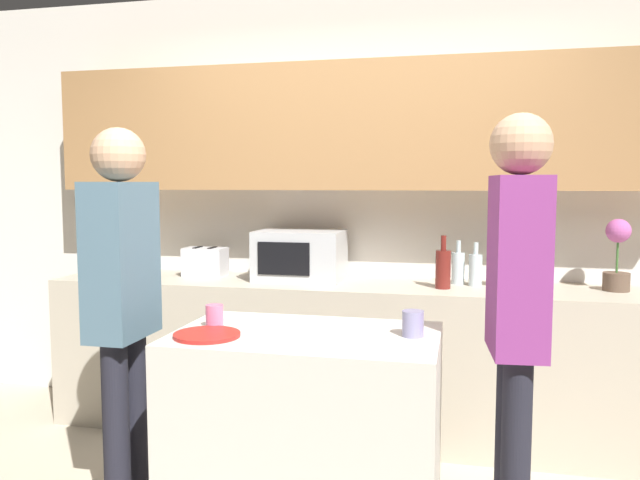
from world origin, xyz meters
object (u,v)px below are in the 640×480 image
at_px(toaster, 205,262).
at_px(person_center, 122,291).
at_px(bottle_4, 515,268).
at_px(cup_0, 215,316).
at_px(bottle_1, 458,267).
at_px(bottle_5, 534,270).
at_px(microwave, 300,255).
at_px(bottle_0, 443,268).
at_px(bottle_2, 475,269).
at_px(bottle_3, 498,268).
at_px(plate_on_island, 207,335).
at_px(potted_plant, 617,255).
at_px(cup_1, 413,324).
at_px(person_left, 517,300).

bearing_deg(toaster, person_center, -82.15).
bearing_deg(bottle_4, cup_0, -136.04).
relative_size(bottle_1, cup_0, 2.71).
height_order(toaster, bottle_5, bottle_5).
xyz_separation_m(microwave, bottle_5, (1.36, -0.01, -0.04)).
distance_m(bottle_0, bottle_2, 0.22).
distance_m(bottle_3, plate_on_island, 1.85).
bearing_deg(plate_on_island, toaster, 113.55).
bearing_deg(plate_on_island, bottle_4, 48.05).
bearing_deg(bottle_3, bottle_0, -155.74).
relative_size(toaster, bottle_3, 0.95).
height_order(potted_plant, bottle_4, potted_plant).
xyz_separation_m(microwave, potted_plant, (1.79, 0.00, 0.05)).
xyz_separation_m(potted_plant, bottle_3, (-0.62, 0.00, -0.09)).
height_order(toaster, bottle_0, bottle_0).
bearing_deg(person_center, bottle_2, 130.50).
distance_m(bottle_3, person_center, 2.06).
distance_m(bottle_5, cup_1, 1.36).
bearing_deg(bottle_0, bottle_2, 35.71).
relative_size(microwave, cup_0, 5.49).
bearing_deg(cup_0, potted_plant, 35.03).
distance_m(bottle_4, person_center, 2.10).
xyz_separation_m(cup_1, person_center, (-1.23, -0.04, 0.09)).
bearing_deg(bottle_0, microwave, 171.22).
bearing_deg(bottle_2, bottle_0, -144.29).
height_order(potted_plant, cup_0, potted_plant).
bearing_deg(bottle_2, person_center, -139.27).
bearing_deg(potted_plant, bottle_3, 179.77).
relative_size(bottle_0, bottle_2, 1.19).
distance_m(potted_plant, plate_on_island, 2.30).
distance_m(cup_1, person_center, 1.23).
height_order(bottle_2, bottle_3, bottle_3).
height_order(bottle_3, person_center, person_center).
distance_m(plate_on_island, cup_0, 0.16).
bearing_deg(toaster, plate_on_island, -66.45).
distance_m(bottle_0, plate_on_island, 1.56).
relative_size(bottle_0, bottle_3, 1.09).
bearing_deg(bottle_1, bottle_0, -115.00).
xyz_separation_m(bottle_5, plate_on_island, (-1.36, -1.41, -0.10)).
distance_m(bottle_1, person_left, 1.28).
bearing_deg(cup_1, bottle_3, 72.95).
height_order(bottle_2, plate_on_island, bottle_2).
xyz_separation_m(bottle_3, bottle_5, (0.19, -0.02, 0.00)).
relative_size(bottle_4, plate_on_island, 1.15).
height_order(microwave, bottle_2, microwave).
relative_size(bottle_3, plate_on_island, 1.05).
bearing_deg(person_center, microwave, 160.60).
bearing_deg(plate_on_island, bottle_2, 53.89).
height_order(bottle_4, plate_on_island, bottle_4).
height_order(toaster, bottle_3, bottle_3).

